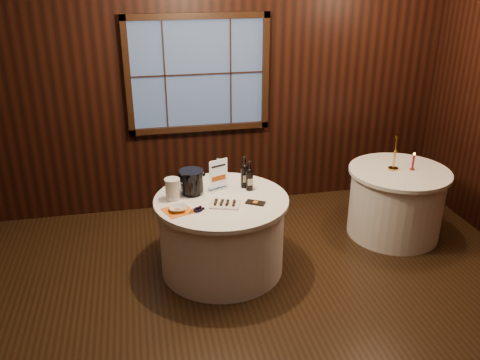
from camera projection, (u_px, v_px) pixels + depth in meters
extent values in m
plane|color=black|center=(243.00, 333.00, 4.21)|extent=(6.00, 6.00, 0.00)
cube|color=black|center=(198.00, 86.00, 5.85)|extent=(6.00, 0.02, 3.00)
cube|color=#3D537F|center=(198.00, 74.00, 5.77)|extent=(1.50, 0.01, 1.20)
cylinder|color=white|center=(222.00, 236.00, 4.96)|extent=(1.20, 1.20, 0.73)
cylinder|color=white|center=(221.00, 200.00, 4.81)|extent=(1.28, 1.28, 0.04)
cylinder|color=white|center=(395.00, 204.00, 5.60)|extent=(1.00, 1.00, 0.73)
cylinder|color=white|center=(400.00, 172.00, 5.45)|extent=(1.08, 1.08, 0.04)
cube|color=silver|center=(218.00, 188.00, 4.99)|extent=(0.19, 0.15, 0.02)
cube|color=silver|center=(218.00, 173.00, 4.92)|extent=(0.03, 0.02, 0.31)
cube|color=white|center=(218.00, 174.00, 4.91)|extent=(0.19, 0.08, 0.29)
cylinder|color=black|center=(245.00, 177.00, 5.00)|extent=(0.08, 0.08, 0.21)
sphere|color=black|center=(245.00, 168.00, 4.96)|extent=(0.08, 0.08, 0.08)
cylinder|color=black|center=(245.00, 162.00, 4.93)|extent=(0.03, 0.03, 0.09)
cylinder|color=black|center=(245.00, 158.00, 4.92)|extent=(0.03, 0.03, 0.02)
cube|color=beige|center=(245.00, 179.00, 4.96)|extent=(0.06, 0.01, 0.07)
cylinder|color=black|center=(249.00, 181.00, 4.94)|extent=(0.07, 0.07, 0.19)
sphere|color=black|center=(250.00, 172.00, 4.90)|extent=(0.07, 0.07, 0.07)
cylinder|color=black|center=(250.00, 167.00, 4.88)|extent=(0.03, 0.03, 0.09)
cylinder|color=black|center=(250.00, 162.00, 4.86)|extent=(0.03, 0.03, 0.02)
cube|color=beige|center=(250.00, 182.00, 4.91)|extent=(0.05, 0.00, 0.07)
cylinder|color=black|center=(192.00, 192.00, 4.89)|extent=(0.17, 0.17, 0.03)
cylinder|color=black|center=(192.00, 182.00, 4.85)|extent=(0.22, 0.22, 0.19)
cylinder|color=black|center=(191.00, 172.00, 4.80)|extent=(0.24, 0.24, 0.02)
cube|color=white|center=(225.00, 205.00, 4.66)|extent=(0.32, 0.26, 0.02)
cube|color=black|center=(255.00, 203.00, 4.70)|extent=(0.20, 0.17, 0.01)
cylinder|color=#342413|center=(191.00, 210.00, 4.53)|extent=(0.07, 0.03, 0.03)
cylinder|color=silver|center=(173.00, 190.00, 4.74)|extent=(0.13, 0.13, 0.20)
cylinder|color=silver|center=(172.00, 180.00, 4.70)|extent=(0.15, 0.15, 0.01)
torus|color=silver|center=(180.00, 188.00, 4.75)|extent=(0.10, 0.05, 0.10)
cube|color=orange|center=(178.00, 211.00, 4.56)|extent=(0.31, 0.31, 0.00)
imported|color=white|center=(178.00, 209.00, 4.55)|extent=(0.16, 0.16, 0.04)
cylinder|color=gold|center=(393.00, 169.00, 5.45)|extent=(0.11, 0.11, 0.02)
cylinder|color=gold|center=(395.00, 153.00, 5.38)|extent=(0.02, 0.02, 0.34)
cylinder|color=gold|center=(397.00, 136.00, 5.31)|extent=(0.06, 0.06, 0.03)
cylinder|color=gold|center=(412.00, 170.00, 5.44)|extent=(0.05, 0.05, 0.01)
cylinder|color=#9F0C16|center=(413.00, 162.00, 5.40)|extent=(0.02, 0.02, 0.16)
sphere|color=#FFB23F|center=(414.00, 154.00, 5.37)|extent=(0.02, 0.02, 0.02)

